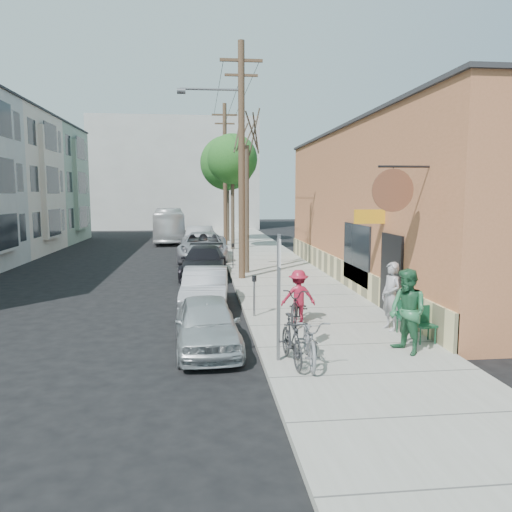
{
  "coord_description": "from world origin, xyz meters",
  "views": [
    {
      "loc": [
        0.68,
        -15.52,
        3.8
      ],
      "look_at": [
        2.73,
        2.92,
        1.5
      ],
      "focal_mm": 35.0,
      "sensor_mm": 36.0,
      "label": 1
    }
  ],
  "objects": [
    {
      "name": "ground",
      "position": [
        0.0,
        0.0,
        0.0
      ],
      "size": [
        120.0,
        120.0,
        0.0
      ],
      "primitive_type": "plane",
      "color": "black"
    },
    {
      "name": "sidewalk",
      "position": [
        4.25,
        11.0,
        0.07
      ],
      "size": [
        4.5,
        58.0,
        0.15
      ],
      "primitive_type": "cube",
      "color": "#98978D",
      "rests_on": "ground"
    },
    {
      "name": "cafe_building",
      "position": [
        8.99,
        4.99,
        3.3
      ],
      "size": [
        6.6,
        20.2,
        6.61
      ],
      "color": "#B06841",
      "rests_on": "ground"
    },
    {
      "name": "end_cap_building",
      "position": [
        -2.0,
        42.0,
        6.0
      ],
      "size": [
        18.0,
        8.0,
        12.0
      ],
      "primitive_type": "cube",
      "color": "#ADADA8",
      "rests_on": "ground"
    },
    {
      "name": "sign_post",
      "position": [
        2.35,
        -4.96,
        1.83
      ],
      "size": [
        0.07,
        0.45,
        2.8
      ],
      "color": "slate",
      "rests_on": "sidewalk"
    },
    {
      "name": "parking_meter_near",
      "position": [
        2.25,
        -0.89,
        0.98
      ],
      "size": [
        0.14,
        0.14,
        1.24
      ],
      "color": "slate",
      "rests_on": "sidewalk"
    },
    {
      "name": "parking_meter_far",
      "position": [
        2.25,
        8.98,
        0.98
      ],
      "size": [
        0.14,
        0.14,
        1.24
      ],
      "color": "slate",
      "rests_on": "sidewalk"
    },
    {
      "name": "utility_pole_near",
      "position": [
        2.39,
        6.03,
        5.41
      ],
      "size": [
        3.57,
        0.28,
        10.0
      ],
      "color": "#503A28",
      "rests_on": "sidewalk"
    },
    {
      "name": "utility_pole_far",
      "position": [
        2.45,
        20.52,
        5.34
      ],
      "size": [
        1.8,
        0.28,
        10.0
      ],
      "color": "#503A28",
      "rests_on": "sidewalk"
    },
    {
      "name": "tree_bare",
      "position": [
        2.8,
        7.58,
        3.09
      ],
      "size": [
        0.24,
        0.24,
        5.87
      ],
      "color": "#44392C",
      "rests_on": "sidewalk"
    },
    {
      "name": "tree_leafy_mid",
      "position": [
        2.8,
        17.68,
        6.07
      ],
      "size": [
        3.31,
        3.31,
        7.6
      ],
      "color": "#44392C",
      "rests_on": "sidewalk"
    },
    {
      "name": "tree_leafy_far",
      "position": [
        2.8,
        23.7,
        6.19
      ],
      "size": [
        4.21,
        4.21,
        8.16
      ],
      "color": "#44392C",
      "rests_on": "sidewalk"
    },
    {
      "name": "patio_chair_a",
      "position": [
        6.02,
        -3.29,
        0.59
      ],
      "size": [
        0.57,
        0.57,
        0.88
      ],
      "primitive_type": null,
      "rotation": [
        0.0,
        0.0,
        -0.16
      ],
      "color": "#113E27",
      "rests_on": "sidewalk"
    },
    {
      "name": "patio_chair_b",
      "position": [
        6.16,
        -4.03,
        0.59
      ],
      "size": [
        0.6,
        0.6,
        0.88
      ],
      "primitive_type": null,
      "rotation": [
        0.0,
        0.0,
        0.23
      ],
      "color": "#113E27",
      "rests_on": "sidewalk"
    },
    {
      "name": "patron_grey",
      "position": [
        5.75,
        -2.82,
        1.08
      ],
      "size": [
        0.58,
        0.76,
        1.85
      ],
      "primitive_type": "imported",
      "rotation": [
        0.0,
        0.0,
        -1.34
      ],
      "color": "gray",
      "rests_on": "sidewalk"
    },
    {
      "name": "patron_green",
      "position": [
        5.37,
        -4.79,
        1.13
      ],
      "size": [
        1.0,
        1.14,
        1.96
      ],
      "primitive_type": "imported",
      "rotation": [
        0.0,
        0.0,
        -1.26
      ],
      "color": "#28643D",
      "rests_on": "sidewalk"
    },
    {
      "name": "cyclist",
      "position": [
        3.42,
        -1.81,
        0.91
      ],
      "size": [
        0.99,
        0.58,
        1.53
      ],
      "primitive_type": "imported",
      "rotation": [
        0.0,
        0.0,
        3.13
      ],
      "color": "maroon",
      "rests_on": "sidewalk"
    },
    {
      "name": "cyclist_bike",
      "position": [
        3.42,
        -1.81,
        0.67
      ],
      "size": [
        1.32,
        2.09,
        1.04
      ],
      "primitive_type": "imported",
      "rotation": [
        0.0,
        0.0,
        -0.35
      ],
      "color": "black",
      "rests_on": "sidewalk"
    },
    {
      "name": "parked_bike_a",
      "position": [
        2.6,
        -5.22,
        0.68
      ],
      "size": [
        0.6,
        1.77,
        1.05
      ],
      "primitive_type": "imported",
      "rotation": [
        0.0,
        0.0,
        0.06
      ],
      "color": "black",
      "rests_on": "sidewalk"
    },
    {
      "name": "parked_bike_b",
      "position": [
        3.0,
        -5.23,
        0.67
      ],
      "size": [
        0.9,
        2.06,
        1.05
      ],
      "primitive_type": "imported",
      "rotation": [
        0.0,
        0.0,
        -0.1
      ],
      "color": "slate",
      "rests_on": "sidewalk"
    },
    {
      "name": "car_0",
      "position": [
        0.8,
        -3.53,
        0.65
      ],
      "size": [
        1.71,
        3.88,
        1.3
      ],
      "primitive_type": "imported",
      "rotation": [
        0.0,
        0.0,
        0.05
      ],
      "color": "#B8BDC0",
      "rests_on": "ground"
    },
    {
      "name": "car_1",
      "position": [
        0.8,
        0.93,
        0.68
      ],
      "size": [
        1.69,
        4.19,
        1.36
      ],
      "primitive_type": "imported",
      "rotation": [
        0.0,
        0.0,
        -0.06
      ],
      "color": "#9E9FA6",
      "rests_on": "ground"
    },
    {
      "name": "car_2",
      "position": [
        0.8,
        7.25,
        0.71
      ],
      "size": [
        2.31,
        5.0,
        1.41
      ],
      "primitive_type": "imported",
      "rotation": [
        0.0,
        0.0,
        -0.07
      ],
      "color": "black",
      "rests_on": "ground"
    },
    {
      "name": "car_3",
      "position": [
        0.8,
        13.14,
        0.82
      ],
      "size": [
        2.86,
        5.97,
        1.64
      ],
      "primitive_type": "imported",
      "rotation": [
        0.0,
        0.0,
        -0.02
      ],
      "color": "#AAAAB2",
      "rests_on": "ground"
    },
    {
      "name": "car_4",
      "position": [
        0.57,
        19.06,
        0.8
      ],
      "size": [
        2.08,
        4.97,
        1.6
      ],
      "primitive_type": "imported",
      "rotation": [
        0.0,
        0.0,
        -0.08
      ],
      "color": "#9DA0A5",
      "rests_on": "ground"
    },
    {
      "name": "bus",
      "position": [
        -1.89,
        25.45,
        1.34
      ],
      "size": [
        2.84,
        9.76,
        2.69
      ],
      "primitive_type": "imported",
      "rotation": [
        0.0,
        0.0,
        0.06
      ],
      "color": "white",
      "rests_on": "ground"
    }
  ]
}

